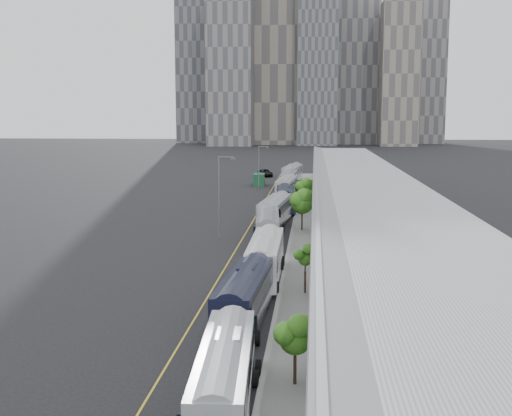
# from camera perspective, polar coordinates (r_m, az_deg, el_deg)

# --- Properties ---
(sidewalk) EXTENTS (10.00, 170.00, 0.12)m
(sidewalk) POSITION_cam_1_polar(r_m,az_deg,el_deg) (78.15, 6.71, -2.41)
(sidewalk) COLOR gray
(sidewalk) RESTS_ON ground
(lane_line) EXTENTS (0.12, 160.00, 0.02)m
(lane_line) POSITION_cam_1_polar(r_m,az_deg,el_deg) (78.57, -0.97, -2.33)
(lane_line) COLOR gold
(lane_line) RESTS_ON ground
(depot) EXTENTS (12.45, 160.40, 7.20)m
(depot) POSITION_cam_1_polar(r_m,az_deg,el_deg) (77.81, 9.69, 0.06)
(depot) COLOR gray
(depot) RESTS_ON ground
(skyline) EXTENTS (145.00, 64.00, 120.00)m
(skyline) POSITION_cam_1_polar(r_m,az_deg,el_deg) (348.06, 3.68, 14.10)
(skyline) COLOR slate
(skyline) RESTS_ON ground
(bus_0) EXTENTS (3.16, 12.24, 3.54)m
(bus_0) POSITION_cam_1_polar(r_m,az_deg,el_deg) (32.02, -2.78, -15.30)
(bus_0) COLOR #9799A0
(bus_0) RESTS_ON ground
(bus_1) EXTENTS (3.19, 12.74, 3.69)m
(bus_1) POSITION_cam_1_polar(r_m,az_deg,el_deg) (45.06, -0.96, -8.22)
(bus_1) COLOR black
(bus_1) RESTS_ON ground
(bus_2) EXTENTS (2.91, 13.05, 3.81)m
(bus_2) POSITION_cam_1_polar(r_m,az_deg,el_deg) (56.81, 0.85, -4.73)
(bus_2) COLOR white
(bus_2) RESTS_ON ground
(bus_3) EXTENTS (3.31, 12.51, 3.62)m
(bus_3) POSITION_cam_1_polar(r_m,az_deg,el_deg) (72.96, 1.06, -1.93)
(bus_3) COLOR gray
(bus_3) RESTS_ON ground
(bus_4) EXTENTS (3.92, 13.42, 3.87)m
(bus_4) POSITION_cam_1_polar(r_m,az_deg,el_deg) (84.59, 1.70, -0.47)
(bus_4) COLOR #9DA0A7
(bus_4) RESTS_ON ground
(bus_5) EXTENTS (3.46, 12.62, 3.64)m
(bus_5) POSITION_cam_1_polar(r_m,az_deg,el_deg) (97.96, 2.66, 0.64)
(bus_5) COLOR black
(bus_5) RESTS_ON ground
(bus_6) EXTENTS (3.49, 12.88, 3.72)m
(bus_6) POSITION_cam_1_polar(r_m,az_deg,el_deg) (114.25, 2.73, 1.72)
(bus_6) COLOR #B2B1B4
(bus_6) RESTS_ON ground
(bus_7) EXTENTS (3.04, 12.92, 3.75)m
(bus_7) POSITION_cam_1_polar(r_m,az_deg,el_deg) (127.06, 2.93, 2.36)
(bus_7) COLOR gray
(bus_7) RESTS_ON ground
(bus_8) EXTENTS (4.19, 13.97, 4.02)m
(bus_8) POSITION_cam_1_polar(r_m,az_deg,el_deg) (140.31, 3.26, 2.95)
(bus_8) COLOR #9EA1A8
(bus_8) RESTS_ON ground
(tree_0) EXTENTS (1.73, 1.73, 3.74)m
(tree_0) POSITION_cam_1_polar(r_m,az_deg,el_deg) (34.49, 3.50, -11.16)
(tree_0) COLOR black
(tree_0) RESTS_ON ground
(tree_1) EXTENTS (1.19, 1.19, 3.72)m
(tree_1) POSITION_cam_1_polar(r_m,az_deg,el_deg) (51.74, 4.40, -4.41)
(tree_1) COLOR black
(tree_1) RESTS_ON ground
(tree_2) EXTENTS (2.84, 2.84, 5.41)m
(tree_2) POSITION_cam_1_polar(r_m,az_deg,el_deg) (80.51, 4.13, 0.76)
(tree_2) COLOR black
(tree_2) RESTS_ON ground
(tree_3) EXTENTS (2.95, 2.95, 4.62)m
(tree_3) POSITION_cam_1_polar(r_m,az_deg,el_deg) (102.98, 4.34, 1.88)
(tree_3) COLOR black
(tree_3) RESTS_ON ground
(street_lamp_near) EXTENTS (2.04, 0.22, 9.72)m
(street_lamp_near) POSITION_cam_1_polar(r_m,az_deg,el_deg) (74.84, -3.18, 1.43)
(street_lamp_near) COLOR #59595E
(street_lamp_near) RESTS_ON ground
(street_lamp_far) EXTENTS (2.04, 0.22, 8.61)m
(street_lamp_far) POSITION_cam_1_polar(r_m,az_deg,el_deg) (125.30, 0.33, 3.86)
(street_lamp_far) COLOR #59595E
(street_lamp_far) RESTS_ON ground
(shipping_container) EXTENTS (2.42, 5.47, 2.50)m
(shipping_container) POSITION_cam_1_polar(r_m,az_deg,el_deg) (134.05, 0.28, 2.53)
(shipping_container) COLOR #144226
(shipping_container) RESTS_ON ground
(suv) EXTENTS (4.47, 6.85, 1.75)m
(suv) POSITION_cam_1_polar(r_m,az_deg,el_deg) (154.90, 0.83, 3.14)
(suv) COLOR black
(suv) RESTS_ON ground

